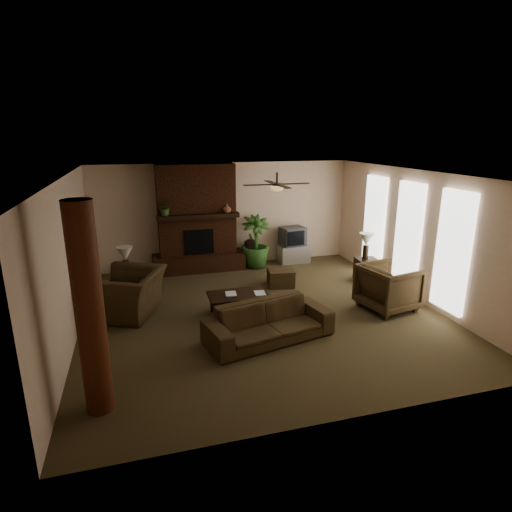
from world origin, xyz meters
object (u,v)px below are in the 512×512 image
object	(u,v)px
floor_plant	(255,253)
side_table_left	(126,288)
side_table_right	(367,270)
coffee_table	(239,297)
armchair_right	(389,285)
lamp_left	(125,256)
lamp_right	(366,241)
sofa	(269,316)
ottoman	(281,277)
log_column	(90,312)
floor_vase	(251,251)
tv_stand	(294,254)
armchair_left	(128,286)

from	to	relation	value
floor_plant	side_table_left	size ratio (longest dim) A/B	2.57
side_table_left	side_table_right	bearing A→B (deg)	-3.20
side_table_left	coffee_table	bearing A→B (deg)	-32.99
armchair_right	lamp_left	world-z (taller)	lamp_left
lamp_right	floor_plant	bearing A→B (deg)	142.41
sofa	ottoman	world-z (taller)	sofa
log_column	coffee_table	size ratio (longest dim) A/B	2.33
coffee_table	side_table_right	size ratio (longest dim) A/B	2.18
side_table_right	side_table_left	bearing A→B (deg)	176.80
ottoman	armchair_right	bearing A→B (deg)	-49.44
ottoman	floor_plant	size ratio (longest dim) A/B	0.42
armchair_right	coffee_table	bearing A→B (deg)	67.39
floor_vase	lamp_right	size ratio (longest dim) A/B	1.18
log_column	side_table_right	distance (m)	7.12
sofa	floor_vase	size ratio (longest dim) A/B	2.94
side_table_right	floor_plant	bearing A→B (deg)	142.35
armchair_right	tv_stand	size ratio (longest dim) A/B	1.24
armchair_left	ottoman	distance (m)	3.60
floor_vase	tv_stand	bearing A→B (deg)	0.00
armchair_right	log_column	bearing A→B (deg)	97.28
sofa	log_column	bearing A→B (deg)	-168.13
log_column	coffee_table	world-z (taller)	log_column
log_column	lamp_right	bearing A→B (deg)	31.23
log_column	tv_stand	size ratio (longest dim) A/B	3.29
sofa	side_table_right	size ratio (longest dim) A/B	4.12
floor_plant	lamp_right	world-z (taller)	lamp_right
armchair_right	side_table_left	xyz separation A→B (m)	(-5.26, 2.03, -0.25)
side_table_left	lamp_right	xyz separation A→B (m)	(5.71, -0.28, 0.73)
sofa	lamp_left	world-z (taller)	lamp_left
armchair_left	floor_plant	size ratio (longest dim) A/B	0.97
armchair_left	side_table_left	xyz separation A→B (m)	(-0.08, 0.83, -0.32)
log_column	lamp_right	distance (m)	7.02
log_column	sofa	distance (m)	3.17
armchair_left	coffee_table	size ratio (longest dim) A/B	1.14
side_table_left	lamp_left	xyz separation A→B (m)	(0.05, -0.00, 0.73)
lamp_left	lamp_right	size ratio (longest dim) A/B	1.00
sofa	tv_stand	bearing A→B (deg)	51.06
ottoman	floor_vase	xyz separation A→B (m)	(-0.29, 1.71, 0.23)
side_table_left	armchair_right	bearing A→B (deg)	-21.14
side_table_left	side_table_right	xyz separation A→B (m)	(5.75, -0.32, 0.00)
coffee_table	log_column	bearing A→B (deg)	-135.14
lamp_left	lamp_right	distance (m)	5.67
lamp_left	lamp_right	world-z (taller)	same
log_column	side_table_right	world-z (taller)	log_column
armchair_left	tv_stand	distance (m)	5.12
side_table_left	lamp_right	size ratio (longest dim) A/B	0.85
coffee_table	lamp_right	bearing A→B (deg)	18.20
tv_stand	side_table_right	distance (m)	2.29
ottoman	side_table_right	distance (m)	2.19
coffee_table	lamp_left	size ratio (longest dim) A/B	1.85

